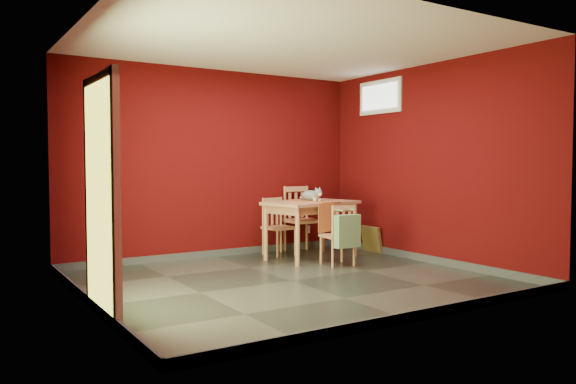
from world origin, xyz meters
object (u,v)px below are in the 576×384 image
dining_table (311,208)px  chair_far_right (301,218)px  chair_near (339,234)px  cat (311,194)px  chair_far_left (277,226)px  tote_bag (347,231)px  picture_frame (371,239)px

dining_table → chair_far_right: size_ratio=1.42×
chair_near → cat: size_ratio=1.90×
chair_far_left → chair_near: size_ratio=1.04×
dining_table → chair_far_left: (-0.23, 0.55, -0.28)m
dining_table → chair_far_left: bearing=113.0°
cat → chair_near: bearing=-89.1°
dining_table → tote_bag: (-0.02, -0.85, -0.24)m
dining_table → tote_bag: 0.88m
picture_frame → cat: bearing=174.6°
dining_table → chair_far_left: 0.66m
chair_far_left → chair_far_right: 0.46m
chair_far_right → cat: (-0.18, -0.51, 0.41)m
tote_bag → chair_near: bearing=85.2°
picture_frame → dining_table: bearing=179.0°
dining_table → chair_far_right: 0.67m
chair_far_left → picture_frame: size_ratio=2.12×
chair_far_left → picture_frame: chair_far_left is taller
chair_far_left → tote_bag: 1.41m
cat → picture_frame: size_ratio=1.07×
chair_far_left → chair_near: (0.23, -1.19, -0.02)m
chair_near → picture_frame: bearing=29.4°
chair_far_left → picture_frame: bearing=-22.9°
chair_far_left → chair_far_right: size_ratio=0.84×
chair_far_right → tote_bag: bearing=-99.5°
chair_far_right → tote_bag: size_ratio=2.03×
chair_near → tote_bag: (-0.02, -0.20, 0.07)m
tote_bag → chair_far_right: bearing=80.5°
chair_far_right → tote_bag: (-0.24, -1.44, -0.03)m
tote_bag → dining_table: bearing=88.8°
chair_far_left → tote_bag: size_ratio=1.71×
chair_near → cat: (0.04, 0.73, 0.51)m
picture_frame → chair_far_right: bearing=145.2°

